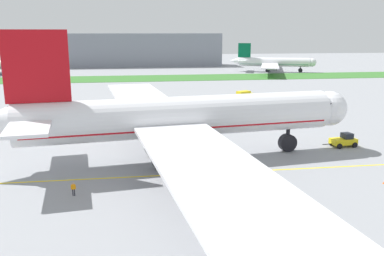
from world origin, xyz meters
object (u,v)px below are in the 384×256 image
airliner_foreground (176,118)px  parked_airliner_far_right (272,62)px  pushback_tug (344,140)px  ground_crew_marshaller_front (285,200)px  ground_crew_wingwalker_port (73,188)px  service_truck_baggage_loader (245,96)px

airliner_foreground → parked_airliner_far_right: 145.68m
pushback_tug → airliner_foreground: bearing=-172.9°
airliner_foreground → ground_crew_marshaller_front: 22.12m
airliner_foreground → ground_crew_marshaller_front: airliner_foreground is taller
parked_airliner_far_right → ground_crew_wingwalker_port: bearing=-117.1°
airliner_foreground → parked_airliner_far_right: (60.40, 132.56, -1.88)m
service_truck_baggage_loader → ground_crew_marshaller_front: bearing=-101.9°
pushback_tug → service_truck_baggage_loader: 45.95m
ground_crew_wingwalker_port → ground_crew_marshaller_front: size_ratio=0.93×
airliner_foreground → service_truck_baggage_loader: size_ratio=17.21×
pushback_tug → service_truck_baggage_loader: bearing=95.6°
airliner_foreground → ground_crew_marshaller_front: size_ratio=51.10×
pushback_tug → ground_crew_marshaller_front: (-18.93, -22.72, 0.03)m
service_truck_baggage_loader → airliner_foreground: bearing=-116.1°
ground_crew_marshaller_front → service_truck_baggage_loader: bearing=78.1°
airliner_foreground → ground_crew_marshaller_front: bearing=-63.1°
pushback_tug → ground_crew_marshaller_front: bearing=-129.8°
ground_crew_marshaller_front → service_truck_baggage_loader: (14.41, 68.45, 0.59)m
pushback_tug → parked_airliner_far_right: size_ratio=0.10×
parked_airliner_far_right → airliner_foreground: bearing=-114.5°
ground_crew_marshaller_front → parked_airliner_far_right: parked_airliner_far_right is taller
airliner_foreground → ground_crew_marshaller_front: (9.70, -19.13, -5.40)m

